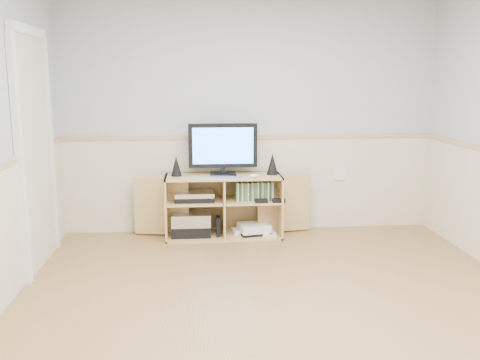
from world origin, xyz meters
name	(u,v)px	position (x,y,z in m)	size (l,w,h in m)	color
room	(274,143)	(-0.06, 0.12, 1.22)	(4.04, 4.54, 2.54)	tan
media_cabinet	(223,204)	(-0.30, 2.05, 0.33)	(1.88, 0.45, 0.65)	tan
monitor	(223,147)	(-0.30, 2.04, 0.94)	(0.71, 0.18, 0.54)	black
speaker_left	(176,166)	(-0.78, 2.01, 0.75)	(0.11, 0.11, 0.21)	black
speaker_right	(272,164)	(0.21, 2.01, 0.76)	(0.12, 0.12, 0.22)	black
keyboard	(226,177)	(-0.28, 1.85, 0.66)	(0.32, 0.13, 0.01)	white
mouse	(254,176)	(0.00, 1.85, 0.67)	(0.10, 0.06, 0.04)	white
av_components	(193,217)	(-0.62, 1.99, 0.22)	(0.50, 0.30, 0.47)	black
game_consoles	(253,229)	(0.01, 1.98, 0.07)	(0.46, 0.32, 0.11)	white
game_cases	(254,191)	(0.02, 1.97, 0.48)	(0.39, 0.14, 0.19)	#3F8C3F
wall_outlet	(340,174)	(1.00, 2.23, 0.60)	(0.12, 0.03, 0.12)	white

